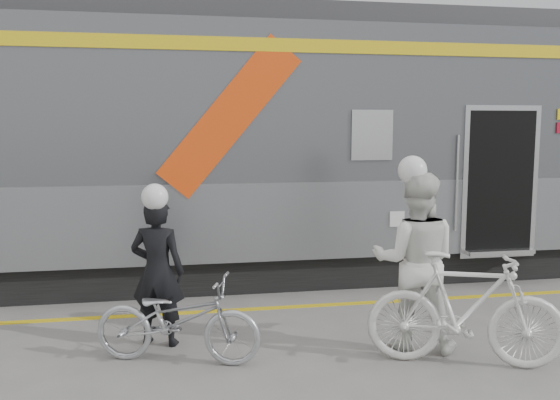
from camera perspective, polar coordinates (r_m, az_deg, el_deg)
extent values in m
plane|color=slate|center=(6.02, 6.93, -16.14)|extent=(90.00, 90.00, 0.00)
cube|color=black|center=(10.04, 4.69, -5.12)|extent=(24.00, 2.70, 0.50)
cube|color=#9EA0A5|center=(9.91, 4.74, -0.59)|extent=(24.00, 3.00, 1.10)
cube|color=#5A5D61|center=(9.82, 4.84, 8.99)|extent=(24.00, 3.00, 2.20)
cube|color=#38383A|center=(9.94, 4.92, 16.21)|extent=(24.00, 2.64, 0.30)
cube|color=yellow|center=(8.44, 7.68, 14.38)|extent=(24.00, 0.02, 0.18)
cube|color=#EF440E|center=(8.00, -4.91, 8.00)|extent=(1.96, 0.01, 2.19)
cube|color=black|center=(8.44, 8.84, 6.20)|extent=(0.55, 0.02, 0.65)
cube|color=black|center=(9.50, 19.80, 1.72)|extent=(1.05, 0.45, 2.10)
cube|color=silver|center=(9.32, 20.46, 1.60)|extent=(1.20, 0.02, 2.25)
cylinder|color=silver|center=(8.97, 16.67, 1.55)|extent=(0.04, 0.04, 1.40)
cube|color=silver|center=(9.44, 20.30, -4.66)|extent=(1.05, 0.25, 0.06)
cube|color=silver|center=(8.67, 11.20, -1.80)|extent=(0.22, 0.01, 0.22)
cube|color=yellow|center=(7.97, 2.25, -10.18)|extent=(24.00, 0.12, 0.01)
imported|color=black|center=(6.58, -11.70, -6.78)|extent=(0.68, 0.55, 1.62)
imported|color=#ADB0B5|center=(6.14, -9.83, -11.26)|extent=(1.80, 1.09, 0.89)
imported|color=white|center=(6.48, 12.88, -5.75)|extent=(1.12, 1.00, 1.90)
imported|color=silver|center=(6.22, 17.39, -10.00)|extent=(1.98, 1.18, 1.15)
sphere|color=white|center=(6.42, -11.92, 1.48)|extent=(0.28, 0.28, 0.28)
sphere|color=white|center=(6.33, 13.16, 4.00)|extent=(0.30, 0.30, 0.30)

